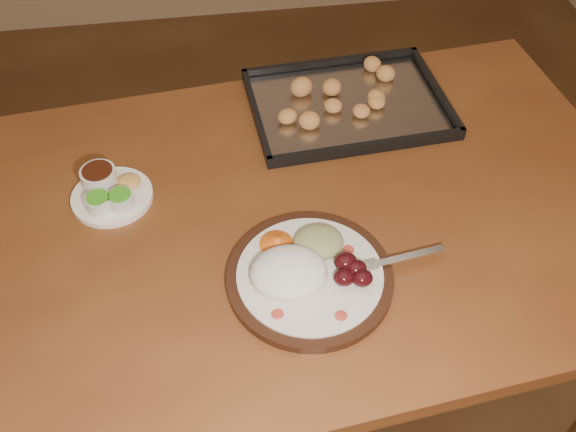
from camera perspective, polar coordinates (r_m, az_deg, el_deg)
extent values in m
plane|color=brown|center=(1.91, -8.80, -15.25)|extent=(4.00, 4.00, 0.00)
cube|color=brown|center=(1.28, -0.99, -0.46)|extent=(1.58, 1.05, 0.04)
cylinder|color=#4B2E16|center=(2.00, 15.82, 3.98)|extent=(0.07, 0.07, 0.71)
cylinder|color=black|center=(1.16, 1.95, -5.50)|extent=(0.30, 0.30, 0.02)
cylinder|color=silver|center=(1.15, 1.96, -5.20)|extent=(0.26, 0.26, 0.01)
ellipsoid|color=#BA382C|center=(1.10, -0.93, -8.69)|extent=(0.02, 0.02, 0.00)
ellipsoid|color=#BA382C|center=(1.10, 4.73, -8.82)|extent=(0.02, 0.02, 0.00)
ellipsoid|color=#BA382C|center=(1.19, 5.39, -2.99)|extent=(0.02, 0.02, 0.00)
ellipsoid|color=#BA382C|center=(1.16, -2.87, -4.68)|extent=(0.02, 0.02, 0.00)
ellipsoid|color=white|center=(1.13, 0.06, -5.04)|extent=(0.14, 0.12, 0.06)
ellipsoid|color=#400910|center=(1.13, 5.01, -5.46)|extent=(0.04, 0.03, 0.03)
ellipsoid|color=#400910|center=(1.14, 6.07, -4.65)|extent=(0.04, 0.03, 0.03)
ellipsoid|color=#400910|center=(1.15, 5.15, -4.08)|extent=(0.04, 0.03, 0.03)
ellipsoid|color=#400910|center=(1.13, 6.63, -5.51)|extent=(0.04, 0.03, 0.03)
ellipsoid|color=tan|center=(1.18, 2.72, -2.32)|extent=(0.10, 0.09, 0.04)
cone|color=#E15D14|center=(1.18, -0.95, -2.25)|extent=(0.09, 0.09, 0.03)
cube|color=silver|center=(1.19, 10.53, -3.58)|extent=(0.15, 0.04, 0.00)
cube|color=silver|center=(1.16, 7.04, -4.42)|extent=(0.04, 0.03, 0.00)
cylinder|color=silver|center=(1.15, 6.03, -5.10)|extent=(0.03, 0.01, 0.00)
cylinder|color=silver|center=(1.15, 5.91, -4.85)|extent=(0.03, 0.01, 0.00)
cylinder|color=silver|center=(1.16, 5.79, -4.59)|extent=(0.03, 0.01, 0.00)
cylinder|color=silver|center=(1.16, 5.68, -4.34)|extent=(0.03, 0.01, 0.00)
cylinder|color=white|center=(1.34, -15.35, 1.67)|extent=(0.16, 0.16, 0.01)
cylinder|color=silver|center=(1.31, -16.46, 1.13)|extent=(0.05, 0.05, 0.03)
cylinder|color=green|center=(1.29, -16.60, 1.59)|extent=(0.04, 0.04, 0.00)
cylinder|color=silver|center=(1.30, -14.61, 1.38)|extent=(0.05, 0.05, 0.03)
cylinder|color=green|center=(1.29, -14.74, 1.85)|extent=(0.04, 0.04, 0.00)
cylinder|color=silver|center=(1.35, -16.43, 3.26)|extent=(0.07, 0.07, 0.04)
cylinder|color=#331309|center=(1.33, -16.61, 3.87)|extent=(0.06, 0.06, 0.00)
ellipsoid|color=gold|center=(1.34, -13.97, 2.98)|extent=(0.05, 0.05, 0.02)
cube|color=black|center=(1.51, 5.33, 9.64)|extent=(0.46, 0.35, 0.01)
cube|color=black|center=(1.63, 3.81, 13.44)|extent=(0.44, 0.04, 0.02)
cube|color=black|center=(1.39, 7.14, 6.14)|extent=(0.44, 0.04, 0.02)
cube|color=black|center=(1.57, 13.04, 10.90)|extent=(0.03, 0.32, 0.02)
cube|color=black|center=(1.47, -2.84, 9.00)|extent=(0.03, 0.32, 0.02)
cube|color=silver|center=(1.51, 5.34, 9.82)|extent=(0.43, 0.32, 0.00)
ellipsoid|color=#DF904E|center=(1.51, 7.43, 10.62)|extent=(0.05, 0.05, 0.03)
ellipsoid|color=#DF904E|center=(1.56, 8.39, 11.67)|extent=(0.07, 0.07, 0.03)
ellipsoid|color=#DF904E|center=(1.58, 5.28, 12.53)|extent=(0.06, 0.06, 0.03)
ellipsoid|color=#DF904E|center=(1.53, 3.30, 11.36)|extent=(0.06, 0.06, 0.03)
ellipsoid|color=#DF904E|center=(1.52, 2.00, 11.15)|extent=(0.07, 0.07, 0.03)
ellipsoid|color=#DF904E|center=(1.49, 3.32, 10.14)|extent=(0.05, 0.05, 0.03)
ellipsoid|color=#DF904E|center=(1.45, 2.20, 8.98)|extent=(0.07, 0.07, 0.03)
ellipsoid|color=#DF904E|center=(1.42, 5.52, 8.01)|extent=(0.06, 0.06, 0.03)
ellipsoid|color=#DF904E|center=(1.47, 7.56, 9.36)|extent=(0.06, 0.06, 0.03)
ellipsoid|color=#DF904E|center=(1.49, 8.84, 9.57)|extent=(0.07, 0.07, 0.03)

